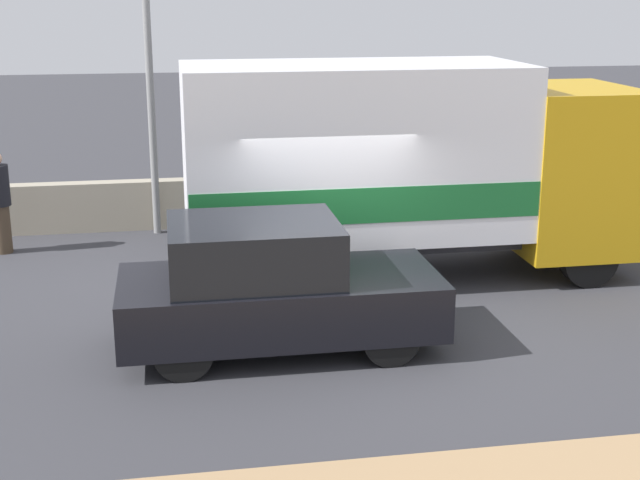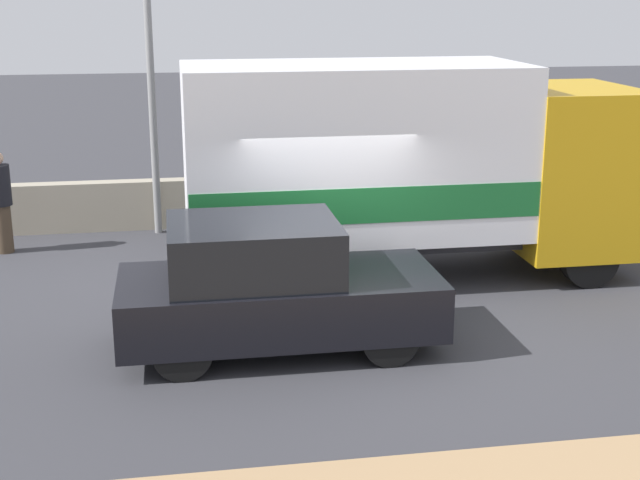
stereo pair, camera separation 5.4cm
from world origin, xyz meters
TOP-DOWN VIEW (x-y plane):
  - ground_plane at (0.00, 0.00)m, footprint 80.00×80.00m
  - stone_wall_backdrop at (0.00, 6.06)m, footprint 60.00×0.35m
  - street_lamp at (-2.51, 5.69)m, footprint 0.56×0.28m
  - box_truck at (1.41, 2.36)m, footprint 7.11×2.49m
  - car_hatchback at (-1.02, -0.33)m, footprint 4.07×1.82m

SIDE VIEW (x-z plane):
  - ground_plane at x=0.00m, z-range 0.00..0.00m
  - stone_wall_backdrop at x=0.00m, z-range 0.00..0.95m
  - car_hatchback at x=-1.02m, z-range -0.02..1.68m
  - box_truck at x=1.41m, z-range 0.15..3.55m
  - street_lamp at x=-2.51m, z-range 0.55..7.22m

